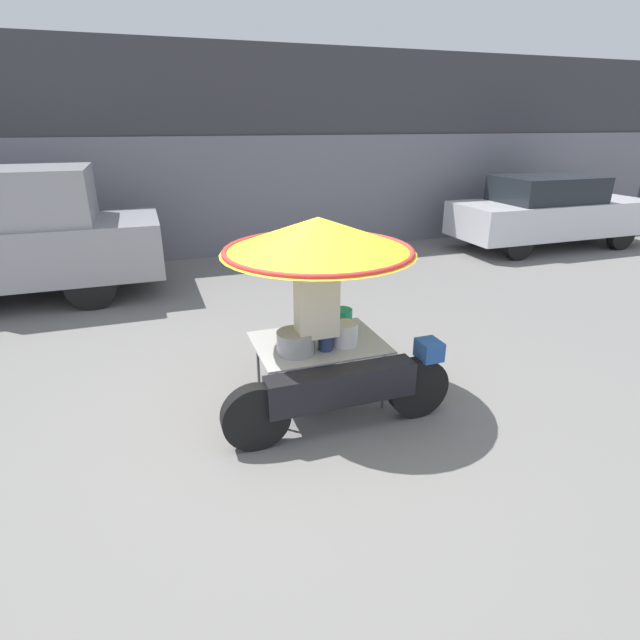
% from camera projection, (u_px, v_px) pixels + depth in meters
% --- Properties ---
extents(ground_plane, '(36.00, 36.00, 0.00)m').
position_uv_depth(ground_plane, '(295.00, 418.00, 4.80)').
color(ground_plane, slate).
extents(shopfront_building, '(28.00, 2.06, 4.08)m').
position_uv_depth(shopfront_building, '(193.00, 153.00, 10.67)').
color(shopfront_building, '#38383D').
rests_on(shopfront_building, ground).
extents(vendor_motorcycle_cart, '(2.17, 1.81, 1.86)m').
position_uv_depth(vendor_motorcycle_cart, '(322.00, 267.00, 4.58)').
color(vendor_motorcycle_cart, black).
rests_on(vendor_motorcycle_cart, ground).
extents(vendor_person, '(0.38, 0.22, 1.60)m').
position_uv_depth(vendor_person, '(317.00, 325.00, 4.65)').
color(vendor_person, navy).
rests_on(vendor_person, ground).
extents(parked_car, '(4.47, 1.65, 1.57)m').
position_uv_depth(parked_car, '(549.00, 212.00, 11.06)').
color(parked_car, black).
rests_on(parked_car, ground).
extents(potted_plant, '(0.68, 0.68, 0.85)m').
position_uv_depth(potted_plant, '(578.00, 213.00, 12.79)').
color(potted_plant, gray).
rests_on(potted_plant, ground).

